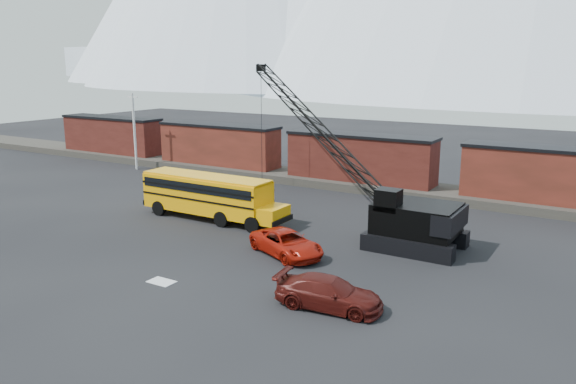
{
  "coord_description": "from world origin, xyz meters",
  "views": [
    {
      "loc": [
        20.18,
        -23.86,
        11.04
      ],
      "look_at": [
        2.12,
        5.95,
        3.0
      ],
      "focal_mm": 35.0,
      "sensor_mm": 36.0,
      "label": 1
    }
  ],
  "objects_px": {
    "crawler_crane": "(316,126)",
    "red_pickup": "(287,243)",
    "maroon_suv": "(329,293)",
    "school_bus": "(210,195)"
  },
  "relations": [
    {
      "from": "crawler_crane",
      "to": "maroon_suv",
      "type": "bearing_deg",
      "value": -59.33
    },
    {
      "from": "maroon_suv",
      "to": "crawler_crane",
      "type": "bearing_deg",
      "value": 23.98
    },
    {
      "from": "red_pickup",
      "to": "crawler_crane",
      "type": "relative_size",
      "value": 0.25
    },
    {
      "from": "red_pickup",
      "to": "crawler_crane",
      "type": "distance_m",
      "value": 11.91
    },
    {
      "from": "maroon_suv",
      "to": "crawler_crane",
      "type": "relative_size",
      "value": 0.24
    },
    {
      "from": "school_bus",
      "to": "maroon_suv",
      "type": "xyz_separation_m",
      "value": [
        14.2,
        -9.03,
        -1.06
      ]
    },
    {
      "from": "crawler_crane",
      "to": "red_pickup",
      "type": "bearing_deg",
      "value": -70.56
    },
    {
      "from": "school_bus",
      "to": "red_pickup",
      "type": "relative_size",
      "value": 2.24
    },
    {
      "from": "school_bus",
      "to": "maroon_suv",
      "type": "height_order",
      "value": "school_bus"
    },
    {
      "from": "red_pickup",
      "to": "crawler_crane",
      "type": "xyz_separation_m",
      "value": [
        -3.48,
        9.85,
        5.73
      ]
    }
  ]
}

